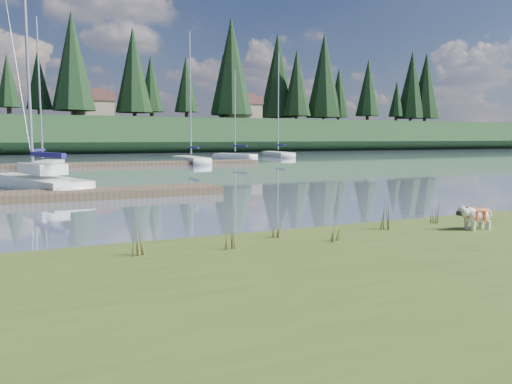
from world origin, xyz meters
name	(u,v)px	position (x,y,z in m)	size (l,w,h in m)	color
ground	(74,167)	(0.00, 30.00, 0.00)	(200.00, 200.00, 0.00)	gray
bank	(327,322)	(0.00, -6.00, 0.17)	(60.00, 9.00, 0.35)	#3F501D
ridge	(51,136)	(0.00, 73.00, 2.50)	(200.00, 20.00, 5.00)	#1A3319
bulldog	(477,214)	(5.47, -3.16, 0.67)	(0.86, 0.41, 0.51)	silver
sailboat_main	(34,179)	(-2.92, 13.43, 0.42)	(4.29, 8.35, 11.97)	white
dock_near	(2,198)	(-4.00, 9.00, 0.15)	(16.00, 2.00, 0.30)	#4C3D2C
dock_far	(101,165)	(2.00, 30.00, 0.15)	(26.00, 2.20, 0.30)	#4C3D2C
sailboat_bg_2	(46,164)	(-2.05, 28.75, 0.33)	(3.45, 7.18, 10.75)	white
sailboat_bg_3	(189,159)	(9.96, 32.69, 0.32)	(1.64, 7.81, 11.47)	white
sailboat_bg_4	(232,156)	(16.39, 38.55, 0.33)	(3.32, 6.23, 9.34)	white
sailboat_bg_5	(276,154)	(23.72, 42.70, 0.32)	(2.97, 8.66, 12.10)	white
weed_0	(229,235)	(0.05, -2.77, 0.59)	(0.17, 0.14, 0.57)	#475B23
weed_1	(278,229)	(1.26, -2.25, 0.52)	(0.17, 0.14, 0.40)	#475B23
weed_2	(387,217)	(3.76, -2.39, 0.61)	(0.17, 0.14, 0.63)	#475B23
weed_3	(137,240)	(-1.48, -2.62, 0.62)	(0.17, 0.14, 0.64)	#475B23
weed_4	(336,232)	(2.10, -2.97, 0.53)	(0.17, 0.14, 0.43)	#475B23
weed_5	(436,213)	(5.25, -2.22, 0.57)	(0.17, 0.14, 0.52)	#475B23
mud_lip	(205,251)	(0.00, -1.60, 0.07)	(60.00, 0.50, 0.14)	#33281C
conifer_4	(73,61)	(3.00, 66.00, 13.09)	(6.16, 6.16, 15.10)	#382619
conifer_5	(151,83)	(15.00, 70.00, 10.83)	(3.96, 3.96, 10.35)	#382619
conifer_6	(231,66)	(28.00, 68.00, 13.99)	(7.04, 7.04, 17.00)	#382619
conifer_7	(297,83)	(42.00, 71.00, 12.19)	(5.28, 5.28, 13.20)	#382619
conifer_8	(368,88)	(55.00, 67.00, 11.51)	(4.62, 4.62, 11.77)	#382619
conifer_9	(412,85)	(68.00, 70.00, 12.87)	(5.94, 5.94, 14.62)	#382619
house_1	(92,105)	(6.00, 71.00, 7.31)	(6.30, 5.30, 4.65)	gray
house_2	(240,108)	(30.00, 69.00, 7.31)	(6.30, 5.30, 4.65)	gray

